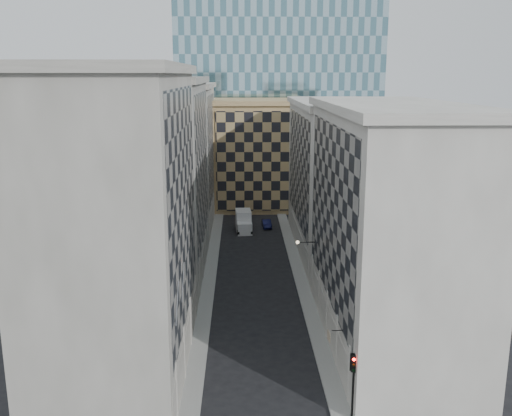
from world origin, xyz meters
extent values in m
cube|color=gray|center=(-5.25, 30.00, 0.07)|extent=(1.50, 100.00, 0.15)
cube|color=gray|center=(5.25, 30.00, 0.07)|extent=(1.50, 100.00, 0.15)
cube|color=gray|center=(-11.00, 11.00, 11.50)|extent=(10.00, 22.00, 23.00)
cube|color=gray|center=(-6.12, 11.00, 13.00)|extent=(0.25, 19.36, 18.00)
cube|color=gray|center=(-6.20, 11.00, 1.60)|extent=(0.45, 21.12, 3.20)
cube|color=gray|center=(-11.00, 11.00, 23.35)|extent=(10.80, 22.80, 0.70)
cylinder|color=gray|center=(-6.35, 2.75, 2.20)|extent=(0.90, 0.90, 4.40)
cylinder|color=gray|center=(-6.35, 8.25, 2.20)|extent=(0.90, 0.90, 4.40)
cylinder|color=gray|center=(-6.35, 13.75, 2.20)|extent=(0.90, 0.90, 4.40)
cylinder|color=gray|center=(-6.35, 19.25, 2.20)|extent=(0.90, 0.90, 4.40)
cube|color=gray|center=(-11.00, 33.00, 11.00)|extent=(10.00, 22.00, 22.00)
cube|color=gray|center=(-6.12, 33.00, 12.50)|extent=(0.25, 19.36, 17.00)
cube|color=gray|center=(-6.20, 33.00, 1.60)|extent=(0.45, 21.12, 3.20)
cube|color=gray|center=(-11.00, 33.00, 22.35)|extent=(10.80, 22.80, 0.70)
cylinder|color=gray|center=(-6.35, 24.75, 2.20)|extent=(0.90, 0.90, 4.40)
cylinder|color=gray|center=(-6.35, 30.25, 2.20)|extent=(0.90, 0.90, 4.40)
cylinder|color=gray|center=(-6.35, 35.75, 2.20)|extent=(0.90, 0.90, 4.40)
cylinder|color=gray|center=(-6.35, 41.25, 2.20)|extent=(0.90, 0.90, 4.40)
cube|color=gray|center=(-11.00, 55.00, 10.50)|extent=(10.00, 22.00, 21.00)
cube|color=gray|center=(-6.12, 55.00, 12.00)|extent=(0.25, 19.36, 16.00)
cube|color=gray|center=(-6.20, 55.00, 1.60)|extent=(0.45, 21.12, 3.20)
cube|color=gray|center=(-11.00, 55.00, 21.35)|extent=(10.80, 22.80, 0.70)
cylinder|color=gray|center=(-6.35, 46.75, 2.20)|extent=(0.90, 0.90, 4.40)
cylinder|color=gray|center=(-6.35, 52.25, 2.20)|extent=(0.90, 0.90, 4.40)
cylinder|color=gray|center=(-6.35, 57.75, 2.20)|extent=(0.90, 0.90, 4.40)
cylinder|color=gray|center=(-6.35, 63.25, 2.20)|extent=(0.90, 0.90, 4.40)
cube|color=#B1ACA2|center=(11.00, 15.00, 10.00)|extent=(10.00, 26.00, 20.00)
cube|color=gray|center=(6.12, 15.00, 11.50)|extent=(0.25, 22.88, 15.00)
cube|color=#B1ACA2|center=(6.20, 15.00, 1.60)|extent=(0.45, 24.96, 3.20)
cube|color=#B1ACA2|center=(11.00, 15.00, 20.35)|extent=(10.80, 26.80, 0.70)
cylinder|color=#B1ACA2|center=(6.35, 4.60, 2.20)|extent=(0.90, 0.90, 4.40)
cylinder|color=#B1ACA2|center=(6.35, 9.80, 2.20)|extent=(0.90, 0.90, 4.40)
cylinder|color=#B1ACA2|center=(6.35, 15.00, 2.20)|extent=(0.90, 0.90, 4.40)
cylinder|color=#B1ACA2|center=(6.35, 20.20, 2.20)|extent=(0.90, 0.90, 4.40)
cylinder|color=#B1ACA2|center=(6.35, 25.40, 2.20)|extent=(0.90, 0.90, 4.40)
cube|color=#B1ACA2|center=(11.00, 42.00, 9.50)|extent=(10.00, 28.00, 19.00)
cube|color=gray|center=(6.12, 42.00, 11.00)|extent=(0.25, 24.64, 14.00)
cube|color=#B1ACA2|center=(6.20, 42.00, 1.60)|extent=(0.45, 26.88, 3.20)
cube|color=#B1ACA2|center=(11.00, 42.00, 19.35)|extent=(10.80, 28.80, 0.70)
cube|color=#9E8054|center=(2.00, 68.00, 9.00)|extent=(16.00, 14.00, 18.00)
cube|color=tan|center=(2.00, 60.90, 9.00)|extent=(15.20, 0.25, 16.50)
cube|color=#9E8054|center=(2.00, 68.00, 18.40)|extent=(16.80, 14.80, 0.80)
cube|color=#2D2723|center=(0.00, 82.00, 14.00)|extent=(6.00, 6.00, 28.00)
cube|color=#2D2723|center=(0.00, 82.00, 28.70)|extent=(7.00, 7.00, 1.40)
cylinder|color=gray|center=(-5.90, 4.00, 8.00)|extent=(0.10, 2.33, 2.33)
cylinder|color=gray|center=(-5.90, 8.00, 8.00)|extent=(0.10, 2.33, 2.33)
cylinder|color=black|center=(5.10, 24.00, 6.20)|extent=(1.80, 0.08, 0.08)
sphere|color=#FFE5B2|center=(4.20, 24.00, 6.20)|extent=(0.36, 0.36, 0.36)
cylinder|color=black|center=(5.90, 2.67, 1.83)|extent=(0.15, 0.15, 3.37)
cube|color=black|center=(5.90, 2.67, 4.10)|extent=(0.42, 0.38, 1.16)
cube|color=black|center=(5.95, 2.85, 4.10)|extent=(0.57, 0.20, 1.32)
sphere|color=#FF0C07|center=(5.86, 2.51, 4.48)|extent=(0.21, 0.21, 0.21)
sphere|color=#331E05|center=(5.86, 2.51, 4.10)|extent=(0.21, 0.21, 0.21)
sphere|color=black|center=(5.86, 2.51, 3.71)|extent=(0.21, 0.21, 0.21)
cube|color=silver|center=(-1.05, 49.24, 0.87)|extent=(2.27, 2.45, 1.74)
cube|color=silver|center=(-1.20, 51.75, 1.50)|extent=(2.44, 3.62, 3.00)
cylinder|color=black|center=(-1.96, 48.40, 0.44)|extent=(0.34, 0.89, 0.87)
cylinder|color=black|center=(-0.03, 48.52, 0.44)|extent=(0.34, 0.89, 0.87)
cylinder|color=black|center=(-2.24, 52.85, 0.44)|extent=(0.34, 0.89, 0.87)
cylinder|color=black|center=(-0.31, 52.97, 0.44)|extent=(0.34, 0.89, 0.87)
imported|color=#0F1238|center=(2.37, 52.82, 0.61)|extent=(1.51, 3.79, 1.23)
cylinder|color=black|center=(5.60, 7.47, 4.23)|extent=(0.87, 0.14, 0.06)
cube|color=#C1AB8E|center=(4.96, 7.47, 3.80)|extent=(0.14, 0.76, 0.76)
camera|label=1|loc=(-1.61, -31.80, 22.90)|focal=40.00mm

